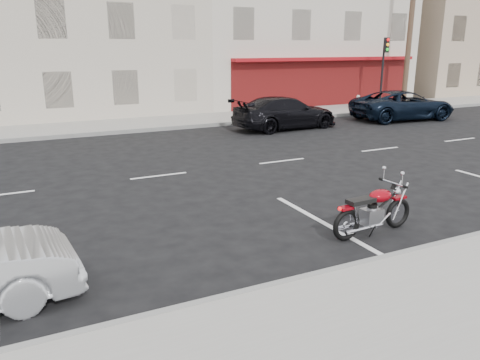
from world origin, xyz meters
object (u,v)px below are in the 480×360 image
object	(u,v)px
fire_hydrant	(358,101)
motorcycle	(399,206)
traffic_light	(384,64)
suv_far	(403,105)
car_far	(285,113)
utility_pole	(411,23)

from	to	relation	value
fire_hydrant	motorcycle	bearing A→B (deg)	-127.03
traffic_light	fire_hydrant	world-z (taller)	traffic_light
motorcycle	traffic_light	bearing A→B (deg)	45.65
suv_far	car_far	world-z (taller)	suv_far
fire_hydrant	suv_far	bearing A→B (deg)	-93.70
suv_far	motorcycle	bearing A→B (deg)	141.29
traffic_light	suv_far	distance (m)	4.29
fire_hydrant	motorcycle	xyz separation A→B (m)	(-10.81, -14.33, -0.09)
suv_far	car_far	size ratio (longest dim) A/B	1.06
car_far	motorcycle	bearing A→B (deg)	155.38
utility_pole	motorcycle	world-z (taller)	utility_pole
traffic_light	fire_hydrant	distance (m)	2.53
traffic_light	fire_hydrant	bearing A→B (deg)	173.64
traffic_light	motorcycle	world-z (taller)	traffic_light
utility_pole	motorcycle	distance (m)	20.77
traffic_light	motorcycle	size ratio (longest dim) A/B	1.96
fire_hydrant	car_far	distance (m)	7.57
fire_hydrant	car_far	size ratio (longest dim) A/B	0.15
utility_pole	motorcycle	size ratio (longest dim) A/B	4.63
car_far	utility_pole	bearing A→B (deg)	-75.95
fire_hydrant	suv_far	xyz separation A→B (m)	(-0.23, -3.63, 0.18)
utility_pole	suv_far	world-z (taller)	utility_pole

